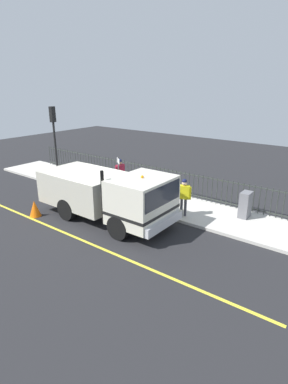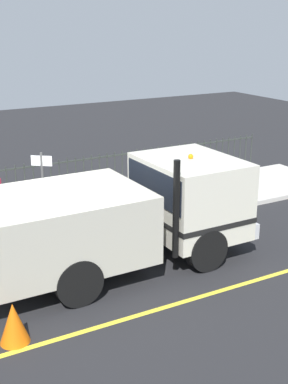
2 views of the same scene
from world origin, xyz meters
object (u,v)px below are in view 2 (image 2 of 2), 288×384
worker_standing (167,177)px  street_sign (43,186)px  work_truck (126,210)px  utility_cabinet (202,170)px  traffic_cone (14,323)px

worker_standing → street_sign: bearing=-19.5°
work_truck → utility_cabinet: (3.59, -4.58, -0.58)m
worker_standing → utility_cabinet: bearing=-169.2°
utility_cabinet → street_sign: bearing=106.4°
work_truck → utility_cabinet: size_ratio=5.48×
street_sign → work_truck: bearing=-146.6°
worker_standing → traffic_cone: worker_standing is taller
work_truck → worker_standing: size_ratio=3.72×
traffic_cone → work_truck: bearing=-60.2°
utility_cabinet → street_sign: size_ratio=0.52×
utility_cabinet → traffic_cone: 9.35m
street_sign → utility_cabinet: bearing=-73.6°
utility_cabinet → traffic_cone: utility_cabinet is taller
work_truck → worker_standing: work_truck is taller
work_truck → traffic_cone: work_truck is taller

